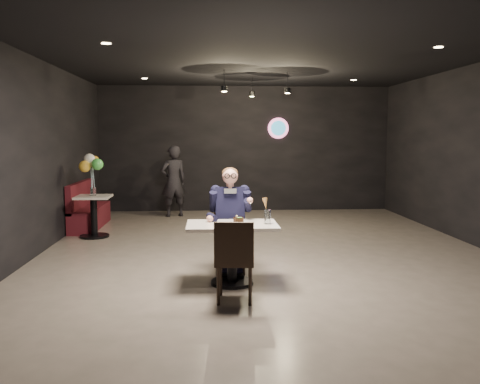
{
  "coord_description": "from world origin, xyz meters",
  "views": [
    {
      "loc": [
        -0.9,
        -7.79,
        1.81
      ],
      "look_at": [
        -0.48,
        -1.11,
        1.07
      ],
      "focal_mm": 38.0,
      "sensor_mm": 36.0,
      "label": 1
    }
  ],
  "objects": [
    {
      "name": "main_table",
      "position": [
        -0.61,
        -1.71,
        0.38
      ],
      "size": [
        1.1,
        0.7,
        0.75
      ],
      "primitive_type": "cube",
      "color": "white",
      "rests_on": "floor"
    },
    {
      "name": "balloon_vase",
      "position": [
        -2.95,
        1.35,
        0.83
      ],
      "size": [
        0.1,
        0.1,
        0.15
      ],
      "primitive_type": "cylinder",
      "color": "silver",
      "rests_on": "side_table"
    },
    {
      "name": "seated_man",
      "position": [
        -0.61,
        -1.16,
        0.72
      ],
      "size": [
        0.6,
        0.8,
        1.44
      ],
      "primitive_type": "cube",
      "color": "black",
      "rests_on": "floor"
    },
    {
      "name": "cake_slice",
      "position": [
        -0.54,
        -1.77,
        0.8
      ],
      "size": [
        0.12,
        0.11,
        0.07
      ],
      "primitive_type": "cube",
      "rotation": [
        0.0,
        0.0,
        0.35
      ],
      "color": "black",
      "rests_on": "dessert_plate"
    },
    {
      "name": "passerby",
      "position": [
        -1.68,
        3.65,
        0.8
      ],
      "size": [
        0.68,
        0.56,
        1.6
      ],
      "primitive_type": "imported",
      "rotation": [
        0.0,
        0.0,
        3.5
      ],
      "color": "black",
      "rests_on": "floor"
    },
    {
      "name": "mint_leaf",
      "position": [
        -0.53,
        -1.82,
        0.84
      ],
      "size": [
        0.06,
        0.04,
        0.01
      ],
      "primitive_type": "ellipsoid",
      "color": "green",
      "rests_on": "cake_slice"
    },
    {
      "name": "wall_sign",
      "position": [
        0.8,
        4.47,
        2.0
      ],
      "size": [
        0.5,
        0.06,
        0.5
      ],
      "primitive_type": null,
      "color": "pink",
      "rests_on": "floor"
    },
    {
      "name": "chair_far",
      "position": [
        -0.61,
        -1.16,
        0.46
      ],
      "size": [
        0.42,
        0.46,
        0.92
      ],
      "primitive_type": "cube",
      "color": "black",
      "rests_on": "floor"
    },
    {
      "name": "booth_bench",
      "position": [
        -3.25,
        2.35,
        0.46
      ],
      "size": [
        0.46,
        1.82,
        0.91
      ],
      "primitive_type": "cube",
      "color": "#4D1019",
      "rests_on": "floor"
    },
    {
      "name": "side_table",
      "position": [
        -2.95,
        1.35,
        0.37
      ],
      "size": [
        0.6,
        0.6,
        0.74
      ],
      "primitive_type": "cube",
      "color": "white",
      "rests_on": "floor"
    },
    {
      "name": "floor",
      "position": [
        0.0,
        0.0,
        0.0
      ],
      "size": [
        9.0,
        9.0,
        0.0
      ],
      "primitive_type": "plane",
      "color": "gray",
      "rests_on": "ground"
    },
    {
      "name": "sundae_glass",
      "position": [
        -0.18,
        -1.74,
        0.84
      ],
      "size": [
        0.08,
        0.08,
        0.17
      ],
      "primitive_type": "cylinder",
      "color": "silver",
      "rests_on": "main_table"
    },
    {
      "name": "dessert_plate",
      "position": [
        -0.54,
        -1.76,
        0.76
      ],
      "size": [
        0.25,
        0.25,
        0.01
      ],
      "primitive_type": "cylinder",
      "color": "white",
      "rests_on": "main_table"
    },
    {
      "name": "chair_near",
      "position": [
        -0.61,
        -2.35,
        0.46
      ],
      "size": [
        0.46,
        0.5,
        0.92
      ],
      "primitive_type": "cube",
      "rotation": [
        0.0,
        0.0,
        -0.1
      ],
      "color": "black",
      "rests_on": "floor"
    },
    {
      "name": "pendant_lights",
      "position": [
        0.0,
        2.0,
        2.88
      ],
      "size": [
        1.4,
        1.2,
        0.36
      ],
      "primitive_type": "cube",
      "color": "black",
      "rests_on": "floor"
    },
    {
      "name": "balloon_bunch",
      "position": [
        -2.95,
        1.35,
        1.21
      ],
      "size": [
        0.38,
        0.38,
        0.62
      ],
      "primitive_type": "cube",
      "color": "gold",
      "rests_on": "balloon_vase"
    },
    {
      "name": "wafer_cone",
      "position": [
        -0.21,
        -1.74,
        1.0
      ],
      "size": [
        0.08,
        0.08,
        0.14
      ],
      "primitive_type": "cone",
      "rotation": [
        0.0,
        0.0,
        0.26
      ],
      "color": "#B87B4B",
      "rests_on": "sundae_glass"
    }
  ]
}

